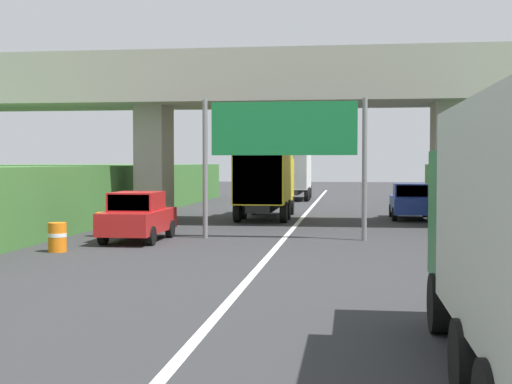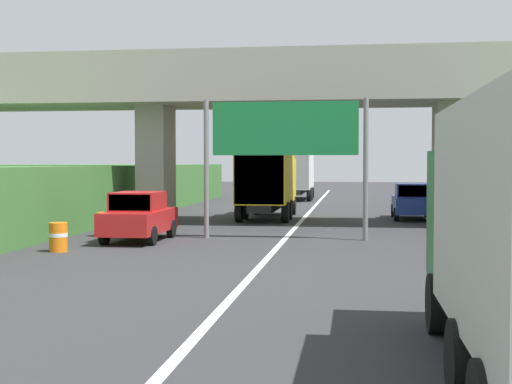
# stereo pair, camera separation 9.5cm
# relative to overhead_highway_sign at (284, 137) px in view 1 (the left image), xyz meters

# --- Properties ---
(lane_centre_stripe) EXTENTS (0.20, 89.52, 0.01)m
(lane_centre_stripe) POSITION_rel_overhead_highway_sign_xyz_m (0.00, 0.22, -3.65)
(lane_centre_stripe) COLOR white
(lane_centre_stripe) RESTS_ON ground
(overpass_bridge) EXTENTS (40.00, 4.80, 7.50)m
(overpass_bridge) POSITION_rel_overhead_highway_sign_xyz_m (0.00, 6.41, 1.97)
(overpass_bridge) COLOR #9E998E
(overpass_bridge) RESTS_ON ground
(overhead_highway_sign) EXTENTS (5.88, 0.18, 5.00)m
(overhead_highway_sign) POSITION_rel_overhead_highway_sign_xyz_m (0.00, 0.00, 0.00)
(overhead_highway_sign) COLOR slate
(overhead_highway_sign) RESTS_ON ground
(truck_yellow) EXTENTS (2.44, 7.30, 3.44)m
(truck_yellow) POSITION_rel_overhead_highway_sign_xyz_m (-1.71, 9.28, -1.72)
(truck_yellow) COLOR black
(truck_yellow) RESTS_ON ground
(truck_white) EXTENTS (2.44, 7.30, 3.44)m
(truck_white) POSITION_rel_overhead_highway_sign_xyz_m (-1.76, 27.17, -1.72)
(truck_white) COLOR black
(truck_white) RESTS_ON ground
(car_blue) EXTENTS (1.86, 4.10, 1.72)m
(car_blue) POSITION_rel_overhead_highway_sign_xyz_m (5.23, 9.86, -2.80)
(car_blue) COLOR #233D9E
(car_blue) RESTS_ON ground
(car_red) EXTENTS (1.86, 4.10, 1.72)m
(car_red) POSITION_rel_overhead_highway_sign_xyz_m (-4.99, -1.26, -2.80)
(car_red) COLOR red
(car_red) RESTS_ON ground
(construction_barrel_3) EXTENTS (0.57, 0.57, 0.90)m
(construction_barrel_3) POSITION_rel_overhead_highway_sign_xyz_m (-6.55, -4.52, -3.20)
(construction_barrel_3) COLOR orange
(construction_barrel_3) RESTS_ON ground
(construction_barrel_4) EXTENTS (0.57, 0.57, 0.90)m
(construction_barrel_4) POSITION_rel_overhead_highway_sign_xyz_m (-6.72, 0.05, -3.20)
(construction_barrel_4) COLOR orange
(construction_barrel_4) RESTS_ON ground
(construction_barrel_5) EXTENTS (0.57, 0.57, 0.90)m
(construction_barrel_5) POSITION_rel_overhead_highway_sign_xyz_m (-6.66, 4.62, -3.20)
(construction_barrel_5) COLOR orange
(construction_barrel_5) RESTS_ON ground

